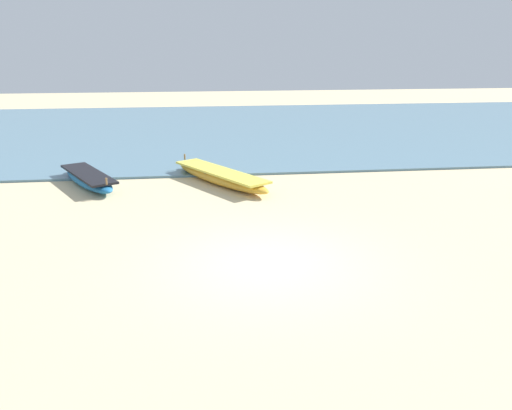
{
  "coord_description": "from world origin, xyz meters",
  "views": [
    {
      "loc": [
        -1.48,
        -10.16,
        4.52
      ],
      "look_at": [
        0.03,
        2.2,
        0.6
      ],
      "focal_mm": 36.65,
      "sensor_mm": 36.0,
      "label": 1
    }
  ],
  "objects": [
    {
      "name": "ground",
      "position": [
        0.0,
        0.0,
        0.0
      ],
      "size": [
        80.0,
        80.0,
        0.0
      ],
      "primitive_type": "plane",
      "color": "beige"
    },
    {
      "name": "fishing_boat_3",
      "position": [
        -4.91,
        6.89,
        0.23
      ],
      "size": [
        2.53,
        3.74,
        0.62
      ],
      "rotation": [
        0.0,
        0.0,
        5.2
      ],
      "color": "#1E669E",
      "rests_on": "ground"
    },
    {
      "name": "sea_water",
      "position": [
        0.0,
        17.55,
        0.04
      ],
      "size": [
        60.0,
        20.0,
        0.08
      ],
      "primitive_type": "cube",
      "color": "slate",
      "rests_on": "ground"
    },
    {
      "name": "fishing_boat_0",
      "position": [
        -0.61,
        6.59,
        0.24
      ],
      "size": [
        3.32,
        4.55,
        0.64
      ],
      "rotation": [
        0.0,
        0.0,
        2.13
      ],
      "color": "gold",
      "rests_on": "ground"
    }
  ]
}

